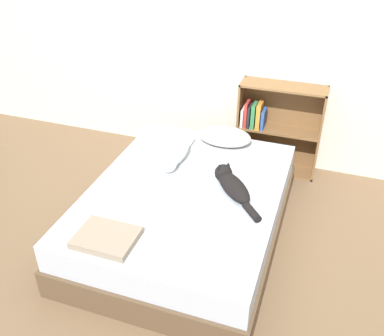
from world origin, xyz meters
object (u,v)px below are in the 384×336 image
cat_light (175,155)px  cat_dark (232,184)px  bookshelf (276,125)px  pillow (224,136)px  bed (186,212)px

cat_light → cat_dark: size_ratio=1.22×
cat_light → cat_dark: bearing=68.2°
cat_dark → bookshelf: size_ratio=0.58×
pillow → bookshelf: bearing=51.4°
pillow → cat_dark: cat_dark is taller
bed → cat_light: cat_light is taller
pillow → bookshelf: size_ratio=0.54×
pillow → cat_dark: 0.75m
pillow → cat_dark: size_ratio=0.94×
bookshelf → cat_light: bearing=-126.3°
pillow → cat_light: cat_light is taller
pillow → bookshelf: bookshelf is taller
cat_dark → bookshelf: (0.14, 1.19, -0.05)m
pillow → bookshelf: 0.63m
cat_light → bookshelf: size_ratio=0.71×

